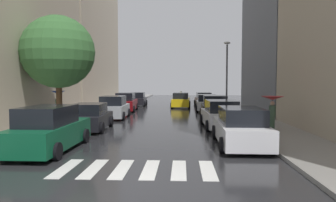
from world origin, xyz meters
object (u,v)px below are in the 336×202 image
Objects in this scene: taxi_midroad at (181,100)px; pedestrian_foreground at (272,104)px; parked_car_left_nearest at (50,130)px; lamp_post_right at (227,71)px; parked_car_left_fourth at (126,102)px; parked_car_right_nearest at (240,128)px; parked_car_left_third at (114,108)px; parked_car_right_second at (221,115)px; parked_car_left_second at (90,118)px; parked_car_right_fourth at (207,103)px; parked_car_left_fifth at (137,99)px; pedestrian_near_tree at (58,101)px; street_tree_left at (58,52)px; parked_car_right_fifth at (203,100)px; parked_car_right_third at (214,107)px.

pedestrian_foreground is (4.98, -17.19, 0.81)m from taxi_midroad.
parked_car_left_nearest is 19.23m from lamp_post_right.
parked_car_left_fourth reaches higher than parked_car_right_nearest.
parked_car_left_third is 8.77m from parked_car_right_second.
parked_car_right_fourth reaches higher than parked_car_left_second.
parked_car_left_fifth is 2.10× the size of pedestrian_near_tree.
street_tree_left is (0.29, -0.55, 2.99)m from pedestrian_near_tree.
parked_car_left_third reaches higher than parked_car_right_fifth.
parked_car_right_fourth is at bearing -50.39° from parked_car_left_third.
parked_car_left_nearest is at bearing 160.84° from parked_car_right_fifth.
parked_car_right_second reaches higher than parked_car_right_nearest.
pedestrian_near_tree is at bearing 61.59° from parked_car_right_nearest.
parked_car_left_fourth is (-0.18, 6.11, 0.02)m from parked_car_left_third.
parked_car_right_third is at bearing -33.06° from parked_car_left_nearest.
pedestrian_foreground is at bearing -154.30° from parked_car_left_fifth.
lamp_post_right is (1.71, -1.29, 3.09)m from parked_car_right_fourth.
parked_car_right_third reaches higher than parked_car_right_nearest.
parked_car_left_second is 0.95× the size of parked_car_left_fifth.
street_tree_left is at bearing -2.41° from pedestrian_near_tree.
parked_car_right_fifth is (0.20, 17.72, -0.04)m from parked_car_right_second.
parked_car_left_third is 12.89m from parked_car_left_fifth.
parked_car_left_third is 0.88× the size of parked_car_right_second.
parked_car_right_third is at bearing 178.53° from parked_car_right_fifth.
parked_car_right_third reaches higher than parked_car_right_second.
taxi_midroad reaches higher than parked_car_left_fifth.
lamp_post_right is at bearing -19.95° from pedestrian_foreground.
street_tree_left is (-10.05, -5.36, 3.77)m from parked_car_right_third.
parked_car_right_fourth is (7.68, 17.80, -0.09)m from parked_car_left_nearest.
parked_car_right_second is 1.13× the size of parked_car_right_fourth.
parked_car_left_nearest reaches higher than parked_car_right_fifth.
pedestrian_foreground is at bearing -8.19° from street_tree_left.
parked_car_left_fourth is 0.72× the size of street_tree_left.
street_tree_left reaches higher than lamp_post_right.
parked_car_left_third is (0.09, 5.78, 0.07)m from parked_car_left_second.
parked_car_left_third is at bearing 178.88° from parked_car_left_fourth.
parked_car_right_second is (-0.20, 5.29, 0.00)m from parked_car_right_nearest.
parked_car_left_second is 0.65× the size of lamp_post_right.
parked_car_right_nearest is at bearing 30.83° from pedestrian_near_tree.
parked_car_right_second is at bearing -82.71° from parked_car_left_second.
parked_car_right_third is at bearing 28.07° from street_tree_left.
pedestrian_near_tree reaches higher than parked_car_right_nearest.
parked_car_right_nearest is 11.94m from street_tree_left.
parked_car_left_fifth is at bearing -1.28° from parked_car_left_third.
taxi_midroad is (-2.64, 10.05, -0.05)m from parked_car_right_third.
parked_car_left_second is (-0.02, 5.34, -0.11)m from parked_car_left_nearest.
parked_car_left_fourth is (-0.09, 11.89, 0.10)m from parked_car_left_second.
parked_car_left_fourth is at bearing 136.28° from pedestrian_near_tree.
parked_car_right_third is 7.56m from pedestrian_foreground.
street_tree_left is at bearing 149.16° from parked_car_right_fifth.
parked_car_left_second is 4.61m from street_tree_left.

